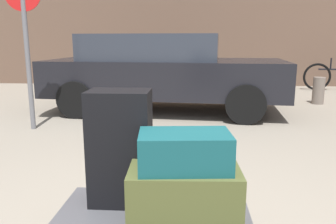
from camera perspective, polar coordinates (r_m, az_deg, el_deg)
duffel_bag_olive_front_right at (r=1.85m, az=2.73°, el=-14.03°), size 0.59×0.36×0.32m
suitcase_black_rear_left at (r=2.06m, az=-7.99°, el=-5.92°), size 0.36×0.25×0.69m
duffel_bag_teal_topmost_pile at (r=1.75m, az=2.81°, el=-6.51°), size 0.49×0.33×0.19m
parked_car at (r=6.39m, az=-0.93°, el=6.98°), size 4.43×2.19×1.42m
bollard_kerb_near at (r=7.79m, az=23.92°, el=3.30°), size 0.24×0.24×0.56m
no_parking_sign at (r=5.38m, az=-22.73°, el=11.70°), size 0.50×0.10×2.21m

